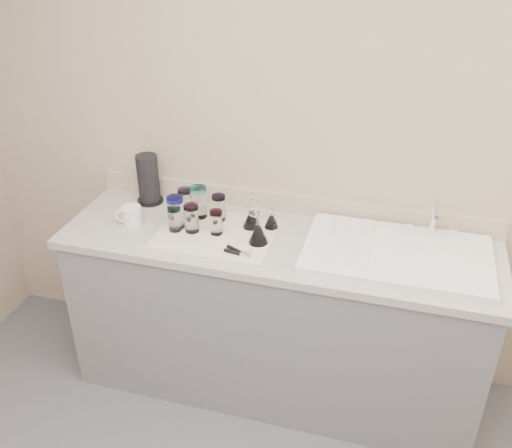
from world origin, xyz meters
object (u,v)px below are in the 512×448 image
(sink_unit, at_px, (397,254))
(tumbler_blue, at_px, (192,218))
(white_mug, at_px, (131,215))
(tumbler_extra, at_px, (176,212))
(can_opener, at_px, (238,252))
(paper_towel_roll, at_px, (148,180))
(goblet_back_left, at_px, (251,217))
(tumbler_cyan, at_px, (199,202))
(tumbler_lavender, at_px, (216,222))
(tumbler_teal, at_px, (185,201))
(tumbler_magenta, at_px, (174,219))
(goblet_front_right, at_px, (258,232))
(goblet_back_right, at_px, (271,220))
(tumbler_purple, at_px, (219,208))

(sink_unit, xyz_separation_m, tumbler_blue, (-0.96, -0.05, 0.06))
(white_mug, bearing_deg, tumbler_extra, 4.58)
(tumbler_extra, bearing_deg, can_opener, -22.36)
(paper_towel_roll, bearing_deg, goblet_back_left, -11.53)
(tumbler_cyan, bearing_deg, sink_unit, -5.60)
(goblet_back_left, bearing_deg, tumbler_lavender, -143.03)
(can_opener, bearing_deg, tumbler_teal, 142.20)
(tumbler_cyan, bearing_deg, tumbler_extra, -118.42)
(tumbler_teal, height_order, goblet_back_left, goblet_back_left)
(tumbler_magenta, xyz_separation_m, tumbler_extra, (-0.00, 0.03, 0.02))
(tumbler_extra, distance_m, can_opener, 0.40)
(tumbler_magenta, distance_m, goblet_back_left, 0.37)
(tumbler_extra, xyz_separation_m, white_mug, (-0.23, -0.02, -0.04))
(goblet_front_right, xyz_separation_m, can_opener, (-0.06, -0.12, -0.05))
(sink_unit, bearing_deg, paper_towel_roll, 171.61)
(white_mug, bearing_deg, sink_unit, 2.29)
(tumbler_teal, height_order, goblet_back_right, tumbler_teal)
(tumbler_extra, bearing_deg, tumbler_teal, 93.22)
(tumbler_blue, bearing_deg, can_opener, -25.97)
(tumbler_purple, height_order, goblet_back_right, tumbler_purple)
(tumbler_blue, height_order, goblet_back_left, goblet_back_left)
(tumbler_magenta, height_order, can_opener, tumbler_magenta)
(tumbler_purple, relative_size, can_opener, 0.97)
(tumbler_purple, relative_size, tumbler_magenta, 1.08)
(tumbler_lavender, xyz_separation_m, goblet_back_left, (0.14, 0.11, -0.01))
(tumbler_cyan, bearing_deg, tumbler_blue, -83.14)
(tumbler_teal, xyz_separation_m, tumbler_blue, (0.09, -0.15, 0.00))
(sink_unit, relative_size, white_mug, 5.89)
(tumbler_blue, relative_size, goblet_front_right, 0.85)
(goblet_back_right, bearing_deg, tumbler_magenta, -160.52)
(tumbler_extra, height_order, paper_towel_roll, paper_towel_roll)
(tumbler_magenta, bearing_deg, tumbler_blue, 9.32)
(tumbler_teal, bearing_deg, goblet_front_right, -21.17)
(tumbler_purple, bearing_deg, tumbler_lavender, -76.22)
(tumbler_cyan, distance_m, tumbler_blue, 0.14)
(tumbler_teal, xyz_separation_m, goblet_back_left, (0.35, -0.04, -0.02))
(sink_unit, relative_size, tumbler_blue, 5.87)
(tumbler_lavender, bearing_deg, tumbler_purple, 103.78)
(tumbler_extra, height_order, goblet_back_left, tumbler_extra)
(paper_towel_roll, bearing_deg, tumbler_cyan, -16.77)
(tumbler_teal, relative_size, white_mug, 0.98)
(sink_unit, distance_m, white_mug, 1.27)
(goblet_back_right, bearing_deg, tumbler_cyan, 179.66)
(tumbler_teal, relative_size, paper_towel_roll, 0.53)
(tumbler_cyan, xyz_separation_m, tumbler_lavender, (0.14, -0.13, -0.02))
(tumbler_magenta, xyz_separation_m, white_mug, (-0.23, 0.01, -0.02))
(tumbler_teal, distance_m, tumbler_lavender, 0.26)
(tumbler_blue, height_order, tumbler_lavender, tumbler_blue)
(paper_towel_roll, bearing_deg, white_mug, -86.57)
(tumbler_blue, height_order, can_opener, tumbler_blue)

